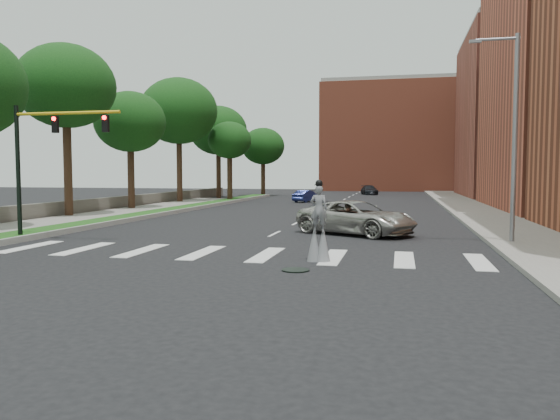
# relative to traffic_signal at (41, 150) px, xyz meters

# --- Properties ---
(ground_plane) EXTENTS (160.00, 160.00, 0.00)m
(ground_plane) POSITION_rel_traffic_signal_xyz_m (9.78, -3.00, -4.15)
(ground_plane) COLOR black
(ground_plane) RESTS_ON ground
(grass_median) EXTENTS (2.00, 60.00, 0.25)m
(grass_median) POSITION_rel_traffic_signal_xyz_m (-1.72, 17.00, -4.03)
(grass_median) COLOR #184814
(grass_median) RESTS_ON ground
(median_curb) EXTENTS (0.20, 60.00, 0.28)m
(median_curb) POSITION_rel_traffic_signal_xyz_m (-0.67, 17.00, -4.01)
(median_curb) COLOR gray
(median_curb) RESTS_ON ground
(sidewalk_left) EXTENTS (4.00, 60.00, 0.18)m
(sidewalk_left) POSITION_rel_traffic_signal_xyz_m (-4.72, 7.00, -4.06)
(sidewalk_left) COLOR gray
(sidewalk_left) RESTS_ON ground
(sidewalk_right) EXTENTS (5.00, 90.00, 0.18)m
(sidewalk_right) POSITION_rel_traffic_signal_xyz_m (22.28, 22.00, -4.06)
(sidewalk_right) COLOR gray
(sidewalk_right) RESTS_ON ground
(stone_wall) EXTENTS (0.50, 56.00, 1.10)m
(stone_wall) POSITION_rel_traffic_signal_xyz_m (-7.22, 19.00, -3.60)
(stone_wall) COLOR #544F48
(stone_wall) RESTS_ON ground
(manhole) EXTENTS (0.90, 0.90, 0.04)m
(manhole) POSITION_rel_traffic_signal_xyz_m (12.78, -5.00, -4.13)
(manhole) COLOR black
(manhole) RESTS_ON ground
(building_far) EXTENTS (16.00, 22.00, 20.00)m
(building_far) POSITION_rel_traffic_signal_xyz_m (31.78, 51.00, 5.85)
(building_far) COLOR #A34C3C
(building_far) RESTS_ON ground
(building_backdrop) EXTENTS (26.00, 14.00, 18.00)m
(building_backdrop) POSITION_rel_traffic_signal_xyz_m (15.78, 75.00, 4.85)
(building_backdrop) COLOR #B35138
(building_backdrop) RESTS_ON ground
(streetlight) EXTENTS (2.05, 0.20, 9.00)m
(streetlight) POSITION_rel_traffic_signal_xyz_m (20.68, 3.00, 0.75)
(streetlight) COLOR slate
(streetlight) RESTS_ON ground
(traffic_signal) EXTENTS (5.30, 0.23, 6.20)m
(traffic_signal) POSITION_rel_traffic_signal_xyz_m (0.00, 0.00, 0.00)
(traffic_signal) COLOR black
(traffic_signal) RESTS_ON ground
(stilt_performer) EXTENTS (0.84, 0.55, 2.89)m
(stilt_performer) POSITION_rel_traffic_signal_xyz_m (13.24, -3.06, -3.03)
(stilt_performer) COLOR #311E13
(stilt_performer) RESTS_ON ground
(suv_crossing) EXTENTS (6.76, 5.45, 1.71)m
(suv_crossing) POSITION_rel_traffic_signal_xyz_m (13.90, 5.66, -3.30)
(suv_crossing) COLOR #ACAAA2
(suv_crossing) RESTS_ON ground
(car_near) EXTENTS (1.76, 3.68, 1.21)m
(car_near) POSITION_rel_traffic_signal_xyz_m (10.75, 15.24, -3.54)
(car_near) COLOR black
(car_near) RESTS_ON ground
(car_mid) EXTENTS (2.55, 4.00, 1.24)m
(car_mid) POSITION_rel_traffic_signal_xyz_m (6.41, 34.52, -3.53)
(car_mid) COLOR navy
(car_mid) RESTS_ON ground
(car_far) EXTENTS (2.88, 4.79, 1.30)m
(car_far) POSITION_rel_traffic_signal_xyz_m (11.83, 55.09, -3.50)
(car_far) COLOR black
(car_far) RESTS_ON ground
(tree_2) EXTENTS (6.69, 6.69, 11.85)m
(tree_2) POSITION_rel_traffic_signal_xyz_m (-6.29, 11.49, 4.81)
(tree_2) COLOR #311E13
(tree_2) RESTS_ON ground
(tree_3) EXTENTS (5.86, 5.86, 9.79)m
(tree_3) POSITION_rel_traffic_signal_xyz_m (-5.84, 19.62, 3.10)
(tree_3) COLOR #311E13
(tree_3) RESTS_ON ground
(tree_4) EXTENTS (7.80, 7.80, 12.61)m
(tree_4) POSITION_rel_traffic_signal_xyz_m (-5.88, 29.93, 5.11)
(tree_4) COLOR #311E13
(tree_4) RESTS_ON ground
(tree_5) EXTENTS (6.87, 6.87, 11.04)m
(tree_5) POSITION_rel_traffic_signal_xyz_m (-5.30, 40.46, 3.94)
(tree_5) COLOR #311E13
(tree_5) RESTS_ON ground
(tree_6) EXTENTS (4.66, 4.66, 8.56)m
(tree_6) POSITION_rel_traffic_signal_xyz_m (-1.94, 34.29, 2.35)
(tree_6) COLOR #311E13
(tree_6) RESTS_ON ground
(tree_7) EXTENTS (5.65, 5.65, 8.95)m
(tree_7) POSITION_rel_traffic_signal_xyz_m (-1.67, 47.89, 2.36)
(tree_7) COLOR #311E13
(tree_7) RESTS_ON ground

